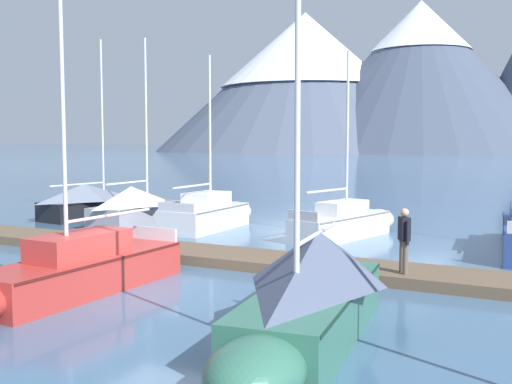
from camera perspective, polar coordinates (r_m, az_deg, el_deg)
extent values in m
plane|color=#426689|center=(15.51, -9.30, -9.14)|extent=(700.00, 700.00, 0.00)
cone|color=#4C566B|center=(198.24, 4.57, 10.15)|extent=(94.57, 94.57, 43.64)
cone|color=white|center=(199.41, 4.59, 13.02)|extent=(53.75, 53.75, 23.62)
cone|color=#424C60|center=(193.11, 15.02, 10.33)|extent=(84.95, 84.95, 44.97)
cone|color=white|center=(195.13, 15.12, 14.71)|extent=(30.03, 30.03, 15.14)
cube|color=brown|center=(18.85, -2.52, -6.09)|extent=(25.70, 3.36, 0.30)
cylinder|color=#38383D|center=(18.09, -3.95, -6.66)|extent=(24.58, 1.46, 0.24)
cylinder|color=#38383D|center=(19.63, -1.20, -5.73)|extent=(24.58, 1.46, 0.24)
cube|color=black|center=(30.38, -15.17, -1.50)|extent=(2.65, 5.15, 0.88)
ellipsoid|color=black|center=(32.17, -11.52, -1.08)|extent=(1.74, 1.56, 0.84)
cube|color=black|center=(30.34, -15.18, -0.75)|extent=(2.67, 5.06, 0.06)
cylinder|color=silver|center=(30.77, -14.15, 6.56)|extent=(0.10, 0.10, 7.65)
cylinder|color=silver|center=(29.81, -16.28, 0.68)|extent=(0.64, 3.10, 0.08)
pyramid|color=slate|center=(30.07, -15.74, 0.01)|extent=(2.72, 4.23, 0.78)
cube|color=#93939E|center=(27.22, -11.08, -2.10)|extent=(2.00, 4.61, 0.93)
ellipsoid|color=#93939E|center=(29.23, -8.07, -1.58)|extent=(1.60, 1.44, 0.88)
cube|color=#424247|center=(27.17, -11.10, -1.22)|extent=(2.03, 4.52, 0.06)
cylinder|color=silver|center=(27.67, -10.21, 6.51)|extent=(0.10, 0.10, 7.25)
cylinder|color=silver|center=(26.63, -11.90, 0.86)|extent=(0.19, 2.76, 0.08)
pyramid|color=silver|center=(26.86, -11.56, -0.34)|extent=(2.21, 3.71, 0.81)
cube|color=silver|center=(25.64, -4.74, -2.42)|extent=(1.98, 4.54, 0.95)
ellipsoid|color=silver|center=(27.84, -2.04, -1.83)|extent=(1.61, 1.80, 0.91)
cube|color=slate|center=(25.59, -4.75, -1.45)|extent=(2.01, 4.45, 0.06)
cylinder|color=silver|center=(25.79, -4.32, 5.68)|extent=(0.10, 0.10, 6.28)
cylinder|color=silver|center=(24.66, -5.94, 0.56)|extent=(0.17, 2.82, 0.08)
cube|color=white|center=(25.65, -4.63, -0.69)|extent=(1.35, 2.06, 0.59)
cube|color=silver|center=(23.75, -7.44, -1.44)|extent=(1.65, 0.15, 0.36)
cube|color=#B2332D|center=(15.78, -15.65, -7.35)|extent=(2.06, 5.83, 0.89)
cube|color=#501614|center=(15.70, -15.69, -5.91)|extent=(2.09, 5.72, 0.06)
cylinder|color=silver|center=(15.06, -17.58, 8.50)|extent=(0.10, 0.10, 7.72)
cylinder|color=silver|center=(16.26, -13.39, -2.12)|extent=(0.30, 3.09, 0.08)
cube|color=#C03A35|center=(15.54, -16.09, -4.78)|extent=(1.34, 2.65, 0.59)
cube|color=silver|center=(17.74, -9.43, -3.84)|extent=(1.49, 0.21, 0.36)
cube|color=white|center=(23.41, 7.89, -3.22)|extent=(2.81, 5.06, 0.90)
ellipsoid|color=white|center=(25.71, 11.26, -2.54)|extent=(1.68, 2.01, 0.86)
cube|color=slate|center=(23.36, 7.90, -2.22)|extent=(2.82, 4.98, 0.06)
cylinder|color=silver|center=(23.51, 8.52, 5.45)|extent=(0.10, 0.10, 6.17)
cylinder|color=silver|center=(22.52, 6.68, 0.14)|extent=(0.83, 2.47, 0.08)
cube|color=white|center=(23.42, 8.07, -1.47)|extent=(1.61, 2.38, 0.52)
cube|color=silver|center=(21.43, 4.43, -2.24)|extent=(1.27, 0.48, 0.36)
cube|color=#336B56|center=(11.70, 5.25, -11.21)|extent=(2.05, 5.63, 1.01)
ellipsoid|color=#336B56|center=(8.90, -0.07, -16.48)|extent=(1.54, 2.02, 0.96)
cube|color=#163027|center=(11.58, 5.27, -9.01)|extent=(2.09, 5.52, 0.06)
cylinder|color=silver|center=(10.26, 3.90, 10.13)|extent=(0.10, 0.10, 7.35)
cylinder|color=silver|center=(11.73, 5.76, -3.87)|extent=(0.29, 2.84, 0.08)
pyramid|color=#4C5670|center=(11.86, 5.80, -6.00)|extent=(2.22, 4.55, 1.00)
cylinder|color=brown|center=(16.18, 13.76, -5.98)|extent=(0.14, 0.14, 0.86)
cylinder|color=brown|center=(16.42, 13.45, -5.81)|extent=(0.14, 0.14, 0.86)
cube|color=black|center=(16.18, 13.65, -3.35)|extent=(0.38, 0.44, 0.60)
sphere|color=tan|center=(16.13, 13.68, -1.87)|extent=(0.22, 0.22, 0.22)
cylinder|color=black|center=(15.96, 13.95, -3.73)|extent=(0.09, 0.09, 0.62)
cylinder|color=black|center=(16.43, 13.36, -3.47)|extent=(0.09, 0.09, 0.62)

